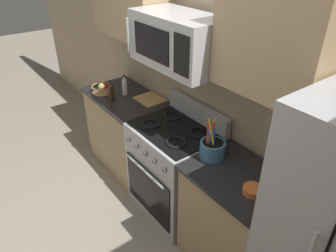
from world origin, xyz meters
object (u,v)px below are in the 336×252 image
(range_oven, at_px, (174,169))
(fruit_basket, at_px, (102,88))
(prep_bowl, at_px, (253,190))
(bottle_vinegar, at_px, (125,86))
(utensil_crock, at_px, (212,148))
(cutting_board, at_px, (150,99))
(bottle_soy, at_px, (111,91))
(microwave, at_px, (178,41))

(range_oven, bearing_deg, fruit_basket, -172.64)
(range_oven, height_order, fruit_basket, range_oven)
(range_oven, relative_size, fruit_basket, 4.97)
(fruit_basket, distance_m, prep_bowl, 2.04)
(bottle_vinegar, bearing_deg, prep_bowl, -3.12)
(utensil_crock, distance_m, cutting_board, 1.11)
(bottle_soy, bearing_deg, cutting_board, 53.70)
(microwave, xyz_separation_m, prep_bowl, (0.93, -0.10, -0.76))
(range_oven, relative_size, bottle_vinegar, 4.83)
(fruit_basket, height_order, bottle_vinegar, bottle_vinegar)
(utensil_crock, height_order, prep_bowl, utensil_crock)
(cutting_board, distance_m, prep_bowl, 1.57)
(fruit_basket, height_order, cutting_board, fruit_basket)
(range_oven, height_order, cutting_board, range_oven)
(microwave, bearing_deg, utensil_crock, -3.70)
(bottle_vinegar, bearing_deg, bottle_soy, -77.89)
(cutting_board, bearing_deg, utensil_crock, -8.76)
(utensil_crock, xyz_separation_m, bottle_vinegar, (-1.37, 0.03, 0.03))
(fruit_basket, xyz_separation_m, bottle_soy, (0.24, -0.01, 0.05))
(utensil_crock, bearing_deg, range_oven, 179.42)
(microwave, height_order, bottle_vinegar, microwave)
(bottle_soy, height_order, bottle_vinegar, bottle_vinegar)
(utensil_crock, xyz_separation_m, bottle_soy, (-1.33, -0.15, 0.03))
(utensil_crock, height_order, bottle_soy, utensil_crock)
(cutting_board, bearing_deg, bottle_vinegar, -153.38)
(cutting_board, distance_m, bottle_vinegar, 0.32)
(cutting_board, xyz_separation_m, bottle_soy, (-0.24, -0.32, 0.09))
(prep_bowl, bearing_deg, bottle_vinegar, 176.88)
(cutting_board, bearing_deg, range_oven, -14.77)
(range_oven, height_order, prep_bowl, range_oven)
(cutting_board, relative_size, prep_bowl, 2.15)
(cutting_board, distance_m, bottle_soy, 0.41)
(cutting_board, bearing_deg, bottle_soy, -126.30)
(microwave, xyz_separation_m, bottle_soy, (-0.86, -0.18, -0.69))
(range_oven, bearing_deg, prep_bowl, -4.48)
(range_oven, bearing_deg, bottle_soy, -169.68)
(microwave, xyz_separation_m, cutting_board, (-0.62, 0.14, -0.78))
(bottle_soy, bearing_deg, fruit_basket, 176.73)
(bottle_vinegar, bearing_deg, fruit_basket, -140.44)
(range_oven, relative_size, cutting_board, 3.77)
(microwave, distance_m, bottle_soy, 1.11)
(utensil_crock, bearing_deg, fruit_basket, -175.01)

